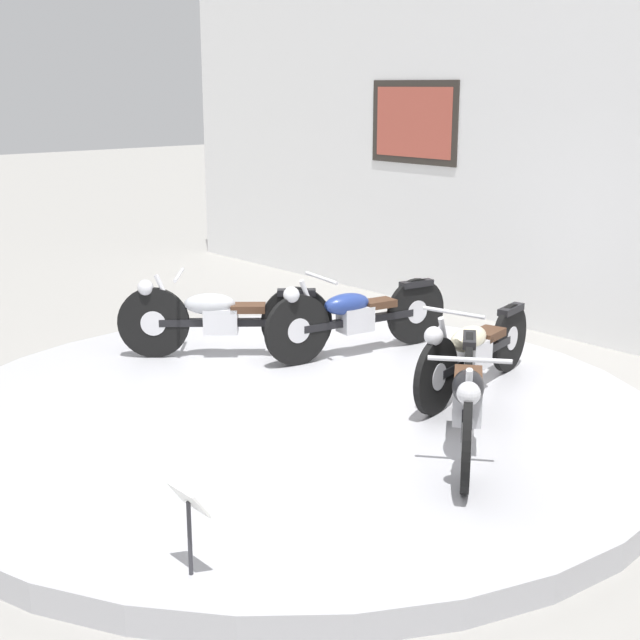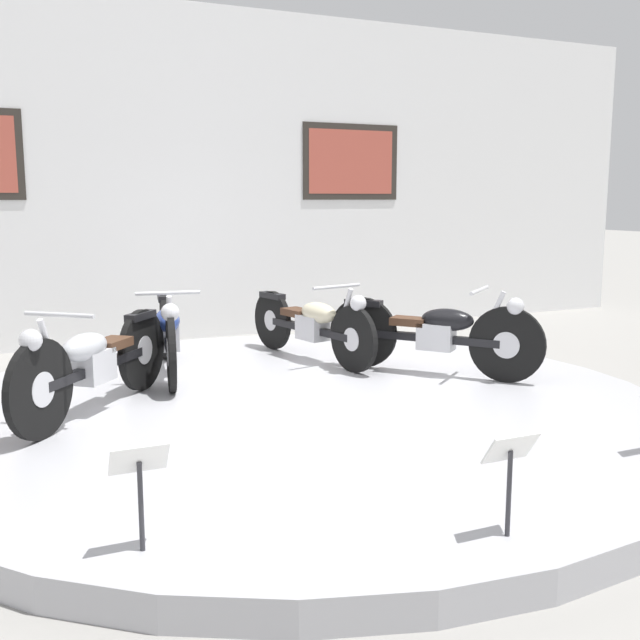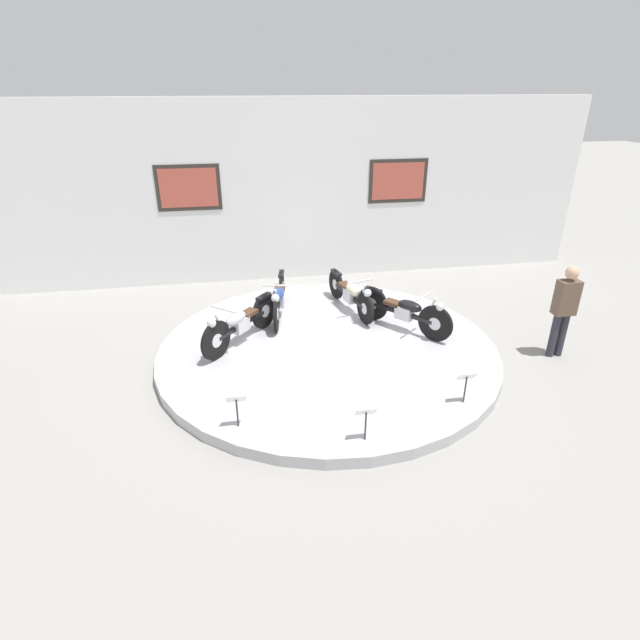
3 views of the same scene
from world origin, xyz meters
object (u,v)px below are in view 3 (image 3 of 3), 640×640
info_placard_front_centre (366,416)px  info_placard_front_right (466,380)px  motorcycle_blue (279,297)px  motorcycle_black (405,310)px  motorcycle_cream (351,293)px  info_placard_front_left (236,403)px  visitor_standing (564,307)px  motorcycle_silver (240,322)px

info_placard_front_centre → info_placard_front_right: size_ratio=1.00×
motorcycle_blue → motorcycle_black: (2.21, -1.01, -0.00)m
motorcycle_cream → info_placard_front_right: (0.89, -3.38, -0.01)m
info_placard_front_left → info_placard_front_right: (3.22, 0.00, 0.00)m
motorcycle_cream → motorcycle_blue: bearing=179.9°
motorcycle_blue → motorcycle_black: size_ratio=1.25×
motorcycle_blue → visitor_standing: visitor_standing is taller
motorcycle_silver → visitor_standing: bearing=-11.1°
motorcycle_black → info_placard_front_left: bearing=-142.6°
motorcycle_silver → info_placard_front_right: bearing=-37.4°
motorcycle_cream → visitor_standing: bearing=-32.9°
motorcycle_blue → info_placard_front_left: motorcycle_blue is taller
motorcycle_silver → motorcycle_cream: motorcycle_silver is taller
info_placard_front_centre → info_placard_front_right: bearing=19.2°
motorcycle_cream → info_placard_front_right: size_ratio=3.77×
motorcycle_black → visitor_standing: visitor_standing is taller
motorcycle_cream → motorcycle_black: bearing=-52.4°
motorcycle_blue → info_placard_front_centre: 4.01m
info_placard_front_left → motorcycle_cream: bearing=55.4°
motorcycle_silver → motorcycle_cream: size_ratio=0.82×
motorcycle_blue → info_placard_front_centre: motorcycle_blue is taller
info_placard_front_centre → info_placard_front_right: (1.61, 0.56, 0.00)m
motorcycle_blue → motorcycle_cream: (1.44, -0.00, -0.02)m
motorcycle_silver → info_placard_front_right: (3.10, -2.38, -0.03)m
motorcycle_silver → motorcycle_cream: 2.43m
info_placard_front_left → info_placard_front_centre: size_ratio=1.00×
motorcycle_black → motorcycle_silver: bearing=180.0°
info_placard_front_right → info_placard_front_left: bearing=180.0°
motorcycle_cream → info_placard_front_centre: size_ratio=3.77×
motorcycle_silver → info_placard_front_left: (-0.11, -2.38, -0.03)m
motorcycle_cream → visitor_standing: size_ratio=1.17×
motorcycle_cream → info_placard_front_centre: bearing=-100.3°
info_placard_front_centre → motorcycle_silver: bearing=117.0°
motorcycle_silver → motorcycle_black: 2.99m
info_placard_front_centre → visitor_standing: bearing=25.5°
info_placard_front_left → motorcycle_blue: bearing=75.2°
visitor_standing → info_placard_front_right: bearing=-150.5°
motorcycle_black → info_placard_front_right: bearing=-87.2°
info_placard_front_right → visitor_standing: (2.31, 1.31, 0.38)m
motorcycle_silver → motorcycle_blue: size_ratio=0.80×
motorcycle_blue → info_placard_front_right: 4.11m
motorcycle_blue → visitor_standing: (4.63, -2.08, 0.36)m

